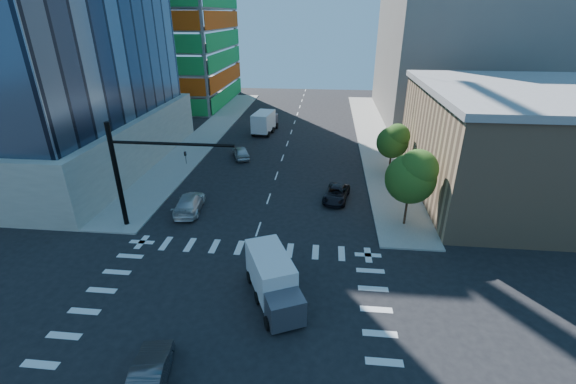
# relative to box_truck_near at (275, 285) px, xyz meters

# --- Properties ---
(ground) EXTENTS (160.00, 160.00, 0.00)m
(ground) POSITION_rel_box_truck_near_xyz_m (-2.61, -3.11, -1.31)
(ground) COLOR black
(ground) RESTS_ON ground
(road_markings) EXTENTS (20.00, 20.00, 0.01)m
(road_markings) POSITION_rel_box_truck_near_xyz_m (-2.61, -3.11, -1.30)
(road_markings) COLOR silver
(road_markings) RESTS_ON ground
(sidewalk_ne) EXTENTS (5.00, 60.00, 0.15)m
(sidewalk_ne) POSITION_rel_box_truck_near_xyz_m (9.89, 36.89, -1.23)
(sidewalk_ne) COLOR gray
(sidewalk_ne) RESTS_ON ground
(sidewalk_nw) EXTENTS (5.00, 60.00, 0.15)m
(sidewalk_nw) POSITION_rel_box_truck_near_xyz_m (-15.11, 36.89, -1.23)
(sidewalk_nw) COLOR gray
(sidewalk_nw) RESTS_ON ground
(commercial_building) EXTENTS (20.50, 22.50, 10.60)m
(commercial_building) POSITION_rel_box_truck_near_xyz_m (22.39, 18.89, 4.01)
(commercial_building) COLOR #9D7A5B
(commercial_building) RESTS_ON ground
(bg_building_ne) EXTENTS (24.00, 30.00, 28.00)m
(bg_building_ne) POSITION_rel_box_truck_near_xyz_m (24.39, 51.89, 12.69)
(bg_building_ne) COLOR #69625E
(bg_building_ne) RESTS_ON ground
(signal_mast_nw) EXTENTS (10.20, 0.40, 9.00)m
(signal_mast_nw) POSITION_rel_box_truck_near_xyz_m (-12.61, 8.39, 4.19)
(signal_mast_nw) COLOR black
(signal_mast_nw) RESTS_ON sidewalk_nw
(tree_south) EXTENTS (4.16, 4.16, 6.82)m
(tree_south) POSITION_rel_box_truck_near_xyz_m (10.01, 10.80, 3.38)
(tree_south) COLOR #382316
(tree_south) RESTS_ON sidewalk_ne
(tree_north) EXTENTS (3.54, 3.52, 5.78)m
(tree_north) POSITION_rel_box_truck_near_xyz_m (10.31, 22.80, 2.68)
(tree_north) COLOR #382316
(tree_north) RESTS_ON sidewalk_ne
(car_nb_far) EXTENTS (3.00, 5.04, 1.31)m
(car_nb_far) POSITION_rel_box_truck_near_xyz_m (4.07, 15.30, -0.65)
(car_nb_far) COLOR black
(car_nb_far) RESTS_ON ground
(car_sb_near) EXTENTS (2.83, 5.68, 1.58)m
(car_sb_near) POSITION_rel_box_truck_near_xyz_m (-9.53, 11.60, -0.51)
(car_sb_near) COLOR silver
(car_sb_near) RESTS_ON ground
(car_sb_mid) EXTENTS (3.28, 4.82, 1.52)m
(car_sb_mid) POSITION_rel_box_truck_near_xyz_m (-7.87, 26.35, -0.54)
(car_sb_mid) COLOR #ABAFB3
(car_sb_mid) RESTS_ON ground
(car_sb_cross) EXTENTS (2.43, 4.75, 1.49)m
(car_sb_cross) POSITION_rel_box_truck_near_xyz_m (-5.24, -6.71, -0.56)
(car_sb_cross) COLOR #424146
(car_sb_cross) RESTS_ON ground
(box_truck_near) EXTENTS (4.50, 6.11, 2.95)m
(box_truck_near) POSITION_rel_box_truck_near_xyz_m (0.00, 0.00, 0.00)
(box_truck_near) COLOR black
(box_truck_near) RESTS_ON ground
(box_truck_far) EXTENTS (3.42, 6.53, 3.28)m
(box_truck_far) POSITION_rel_box_truck_near_xyz_m (-6.60, 38.44, 0.14)
(box_truck_far) COLOR black
(box_truck_far) RESTS_ON ground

